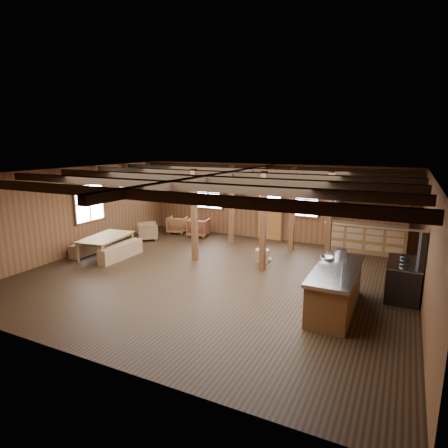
{
  "coord_description": "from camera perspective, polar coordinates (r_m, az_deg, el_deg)",
  "views": [
    {
      "loc": [
        4.47,
        -8.55,
        3.55
      ],
      "look_at": [
        -0.16,
        0.91,
        1.26
      ],
      "focal_mm": 30.0,
      "sensor_mm": 36.0,
      "label": 1
    }
  ],
  "objects": [
    {
      "name": "kitchen_island",
      "position": [
        8.51,
        16.58,
        -9.42
      ],
      "size": [
        0.89,
        2.5,
        1.2
      ],
      "rotation": [
        0.0,
        0.0,
        0.01
      ],
      "color": "brown",
      "rests_on": "floor"
    },
    {
      "name": "timber_posts",
      "position": [
        11.55,
        5.61,
        1.49
      ],
      "size": [
        3.95,
        2.35,
        2.8
      ],
      "color": "#4C2F15",
      "rests_on": "floor"
    },
    {
      "name": "commercial_range",
      "position": [
        9.74,
        26.02,
        -6.69
      ],
      "size": [
        0.77,
        1.45,
        1.79
      ],
      "color": "#2A2A2C",
      "rests_on": "floor"
    },
    {
      "name": "back_door",
      "position": [
        14.01,
        6.99,
        1.2
      ],
      "size": [
        1.02,
        0.08,
        2.15
      ],
      "color": "brown",
      "rests_on": "floor"
    },
    {
      "name": "dining_table",
      "position": [
        12.47,
        -17.33,
        -3.28
      ],
      "size": [
        1.29,
        1.98,
        0.65
      ],
      "primitive_type": "imported",
      "rotation": [
        0.0,
        0.0,
        1.72
      ],
      "color": "olive",
      "rests_on": "floor"
    },
    {
      "name": "bench_wall",
      "position": [
        13.01,
        -19.71,
        -3.33
      ],
      "size": [
        0.29,
        1.52,
        0.42
      ],
      "primitive_type": "cube",
      "color": "olive",
      "rests_on": "floor"
    },
    {
      "name": "back_counter",
      "position": [
        13.14,
        20.74,
        -1.51
      ],
      "size": [
        2.55,
        0.6,
        2.45
      ],
      "color": "brown",
      "rests_on": "floor"
    },
    {
      "name": "armchair_c",
      "position": [
        14.22,
        -11.51,
        -1.1
      ],
      "size": [
        0.98,
        0.98,
        0.64
      ],
      "primitive_type": "imported",
      "rotation": [
        0.0,
        0.0,
        2.3
      ],
      "color": "brown",
      "rests_on": "floor"
    },
    {
      "name": "pot_rack",
      "position": [
        9.06,
        17.33,
        3.55
      ],
      "size": [
        0.4,
        3.0,
        0.45
      ],
      "color": "#2A2A2C",
      "rests_on": "ceiling"
    },
    {
      "name": "step_stool",
      "position": [
        11.45,
        5.83,
        -4.83
      ],
      "size": [
        0.51,
        0.42,
        0.39
      ],
      "primitive_type": "cube",
      "rotation": [
        0.0,
        0.0,
        0.3
      ],
      "color": "olive",
      "rests_on": "floor"
    },
    {
      "name": "pendant_lamps",
      "position": [
        11.75,
        -9.02,
        5.78
      ],
      "size": [
        1.86,
        2.36,
        0.66
      ],
      "color": "#2A2A2C",
      "rests_on": "ceiling"
    },
    {
      "name": "window_back_right",
      "position": [
        13.53,
        12.3,
        3.71
      ],
      "size": [
        1.02,
        0.06,
        1.32
      ],
      "color": "white",
      "rests_on": "wall_back"
    },
    {
      "name": "armchair_b",
      "position": [
        14.47,
        -3.9,
        -0.53
      ],
      "size": [
        0.89,
        0.9,
        0.7
      ],
      "primitive_type": "imported",
      "rotation": [
        0.0,
        0.0,
        3.35
      ],
      "color": "brown",
      "rests_on": "floor"
    },
    {
      "name": "window_left",
      "position": [
        13.22,
        -19.87,
        3.06
      ],
      "size": [
        0.14,
        1.24,
        1.32
      ],
      "color": "white",
      "rests_on": "wall_back"
    },
    {
      "name": "notice_boards",
      "position": [
        14.44,
        1.44,
        4.67
      ],
      "size": [
        1.08,
        0.03,
        0.9
      ],
      "color": "silver",
      "rests_on": "wall_back"
    },
    {
      "name": "bench_aisle",
      "position": [
        12.14,
        -15.43,
        -4.03
      ],
      "size": [
        0.32,
        1.71,
        0.47
      ],
      "primitive_type": "cube",
      "color": "olive",
      "rests_on": "floor"
    },
    {
      "name": "ceiling_joists",
      "position": [
        9.85,
        -1.03,
        7.21
      ],
      "size": [
        9.8,
        8.82,
        0.18
      ],
      "color": "black",
      "rests_on": "ceiling"
    },
    {
      "name": "bowl",
      "position": [
        8.88,
        15.4,
        -5.03
      ],
      "size": [
        0.29,
        0.29,
        0.07
      ],
      "primitive_type": "imported",
      "rotation": [
        0.0,
        0.0,
        -0.02
      ],
      "color": "silver",
      "rests_on": "kitchen_island"
    },
    {
      "name": "armchair_a",
      "position": [
        15.1,
        -7.11,
        -0.12
      ],
      "size": [
        0.87,
        0.89,
        0.67
      ],
      "primitive_type": "imported",
      "rotation": [
        0.0,
        0.0,
        3.39
      ],
      "color": "brown",
      "rests_on": "floor"
    },
    {
      "name": "window_back_left",
      "position": [
        14.94,
        -2.41,
        4.77
      ],
      "size": [
        1.32,
        0.06,
        1.32
      ],
      "color": "white",
      "rests_on": "wall_back"
    },
    {
      "name": "counter_pot",
      "position": [
        9.26,
        17.36,
        -4.16
      ],
      "size": [
        0.27,
        0.27,
        0.16
      ],
      "primitive_type": "cylinder",
      "color": "silver",
      "rests_on": "kitchen_island"
    },
    {
      "name": "room",
      "position": [
        9.89,
        -1.47,
        -0.29
      ],
      "size": [
        10.04,
        9.04,
        2.84
      ],
      "color": "black",
      "rests_on": "ground"
    }
  ]
}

